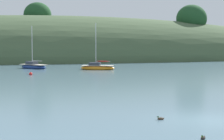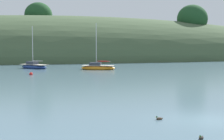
{
  "view_description": "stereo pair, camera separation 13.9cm",
  "coord_description": "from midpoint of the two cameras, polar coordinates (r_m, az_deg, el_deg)",
  "views": [
    {
      "loc": [
        -9.55,
        -16.77,
        4.04
      ],
      "look_at": [
        0.0,
        20.0,
        1.2
      ],
      "focal_mm": 57.71,
      "sensor_mm": 36.0,
      "label": 1
    },
    {
      "loc": [
        -9.41,
        -16.81,
        4.04
      ],
      "look_at": [
        0.0,
        20.0,
        1.2
      ],
      "focal_mm": 57.71,
      "sensor_mm": 36.0,
      "label": 2
    }
  ],
  "objects": [
    {
      "name": "duck_straggler",
      "position": [
        15.89,
        13.98,
        -10.38
      ],
      "size": [
        0.37,
        0.37,
        0.24
      ],
      "color": "#2D2823",
      "rests_on": "ground"
    },
    {
      "name": "duck_trailing",
      "position": [
        19.36,
        7.49,
        -7.65
      ],
      "size": [
        0.42,
        0.19,
        0.24
      ],
      "color": "#473828",
      "rests_on": "ground"
    },
    {
      "name": "far_shoreline_hill",
      "position": [
        87.94,
        -8.31,
        1.65
      ],
      "size": [
        150.0,
        36.0,
        24.39
      ],
      "color": "#425638",
      "rests_on": "ground"
    },
    {
      "name": "mooring_buoy_outer",
      "position": [
        46.91,
        -12.84,
        -0.62
      ],
      "size": [
        0.44,
        0.44,
        0.54
      ],
      "color": "red",
      "rests_on": "ground"
    },
    {
      "name": "ground_plane",
      "position": [
        19.7,
        14.71,
        -7.7
      ],
      "size": [
        400.0,
        400.0,
        0.0
      ],
      "primitive_type": "plane",
      "color": "slate"
    },
    {
      "name": "sailboat_cream_ketch",
      "position": [
        58.88,
        -12.42,
        0.57
      ],
      "size": [
        4.83,
        5.33,
        6.98
      ],
      "color": "navy",
      "rests_on": "ground"
    },
    {
      "name": "sailboat_red_portside",
      "position": [
        55.1,
        -2.41,
        0.43
      ],
      "size": [
        5.54,
        3.8,
        7.28
      ],
      "color": "orange",
      "rests_on": "ground"
    }
  ]
}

